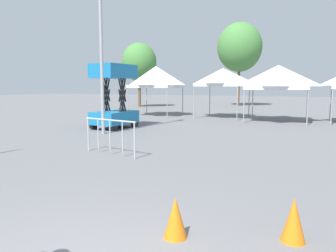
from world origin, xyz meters
TOP-DOWN VIEW (x-y plane):
  - canopy_tent_right_of_center at (-8.48, 18.15)m, footprint 3.29×3.29m
  - canopy_tent_far_left at (-3.76, 18.70)m, footprint 3.13×3.13m
  - canopy_tent_behind_left at (-0.15, 17.75)m, footprint 3.65×3.65m
  - scissor_lift at (-6.94, 10.86)m, footprint 1.49×2.36m
  - light_pole_near_lift at (-6.27, 9.05)m, footprint 0.36×0.36m
  - tree_behind_tents_center at (-5.95, 32.20)m, footprint 4.65×4.65m
  - tree_behind_tents_right at (-14.60, 26.14)m, footprint 3.48×3.48m
  - crowd_barrier_near_person at (-3.43, 5.62)m, footprint 2.07×0.44m
  - traffic_cone_lot_center at (0.61, 1.52)m, footprint 0.32×0.32m
  - traffic_cone_near_barrier at (2.07, 2.10)m, footprint 0.32×0.32m

SIDE VIEW (x-z plane):
  - traffic_cone_lot_center at x=0.61m, z-range 0.00..0.57m
  - traffic_cone_near_barrier at x=2.07m, z-range 0.00..0.60m
  - crowd_barrier_near_person at x=-3.43m, z-range 0.22..1.29m
  - scissor_lift at x=-6.94m, z-range -0.55..2.57m
  - canopy_tent_behind_left at x=-0.15m, z-range 0.94..4.24m
  - canopy_tent_far_left at x=-3.76m, z-range 1.03..4.29m
  - canopy_tent_right_of_center at x=-8.48m, z-range 0.98..4.47m
  - tree_behind_tents_right at x=-14.60m, z-range 1.28..7.70m
  - light_pole_near_lift at x=-6.27m, z-range 0.57..9.71m
  - tree_behind_tents_center at x=-5.95m, z-range 1.79..10.53m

